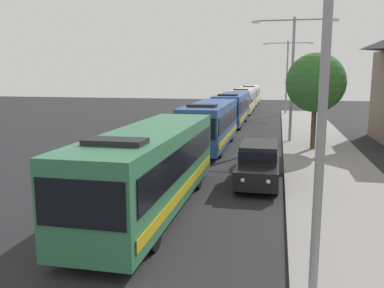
# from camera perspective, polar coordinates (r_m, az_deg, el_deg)

# --- Properties ---
(bus_lead) EXTENTS (2.58, 11.15, 3.21)m
(bus_lead) POSITION_cam_1_polar(r_m,az_deg,el_deg) (15.00, -5.69, -3.04)
(bus_lead) COLOR #33724C
(bus_lead) RESTS_ON ground_plane
(bus_second_in_line) EXTENTS (2.58, 10.54, 3.21)m
(bus_second_in_line) POSITION_cam_1_polar(r_m,az_deg,el_deg) (27.65, 2.62, 2.93)
(bus_second_in_line) COLOR #284C8C
(bus_second_in_line) RESTS_ON ground_plane
(bus_middle) EXTENTS (2.58, 10.76, 3.21)m
(bus_middle) POSITION_cam_1_polar(r_m,az_deg,el_deg) (40.22, 5.62, 5.07)
(bus_middle) COLOR #284C8C
(bus_middle) RESTS_ON ground_plane
(bus_fourth_in_line) EXTENTS (2.58, 12.16, 3.21)m
(bus_fourth_in_line) POSITION_cam_1_polar(r_m,az_deg,el_deg) (53.23, 7.23, 6.21)
(bus_fourth_in_line) COLOR silver
(bus_fourth_in_line) RESTS_ON ground_plane
(bus_rear) EXTENTS (2.58, 12.12, 3.21)m
(bus_rear) POSITION_cam_1_polar(r_m,az_deg,el_deg) (66.62, 8.23, 6.91)
(bus_rear) COLOR silver
(bus_rear) RESTS_ON ground_plane
(white_suv) EXTENTS (1.86, 5.08, 1.90)m
(white_suv) POSITION_cam_1_polar(r_m,az_deg,el_deg) (18.84, 9.38, -2.49)
(white_suv) COLOR black
(white_suv) RESTS_ON ground_plane
(streetlamp_near) EXTENTS (6.33, 0.28, 8.17)m
(streetlamp_near) POSITION_cam_1_polar(r_m,az_deg,el_deg) (8.88, 18.24, 10.42)
(streetlamp_near) COLOR gray
(streetlamp_near) RESTS_ON sidewalk
(streetlamp_mid) EXTENTS (5.96, 0.28, 8.82)m
(streetlamp_mid) POSITION_cam_1_polar(r_m,az_deg,el_deg) (30.39, 14.00, 10.51)
(streetlamp_mid) COLOR gray
(streetlamp_mid) RESTS_ON sidewalk
(streetlamp_far) EXTENTS (5.97, 0.28, 8.77)m
(streetlamp_far) POSITION_cam_1_polar(r_m,az_deg,el_deg) (51.94, 13.26, 10.13)
(streetlamp_far) COLOR gray
(streetlamp_far) RESTS_ON sidewalk
(roadside_tree) EXTENTS (3.81, 3.81, 6.22)m
(roadside_tree) POSITION_cam_1_polar(r_m,az_deg,el_deg) (27.42, 17.05, 8.25)
(roadside_tree) COLOR #4C3823
(roadside_tree) RESTS_ON sidewalk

